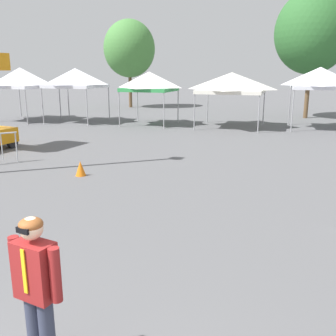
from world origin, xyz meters
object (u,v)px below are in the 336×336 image
(canopy_tent_left_of_center, at_px, (21,78))
(person_foreground, at_px, (37,287))
(tree_behind_tents_center, at_px, (129,49))
(canopy_tent_right_of_center, at_px, (232,83))
(tree_behind_tents_right, at_px, (313,32))
(canopy_tent_behind_center, at_px, (76,78))
(traffic_cone_lot_center, at_px, (81,168))
(canopy_tent_behind_left, at_px, (149,82))
(canopy_tent_far_right, at_px, (320,78))

(canopy_tent_left_of_center, height_order, person_foreground, canopy_tent_left_of_center)
(tree_behind_tents_center, bearing_deg, canopy_tent_left_of_center, -105.36)
(canopy_tent_right_of_center, bearing_deg, tree_behind_tents_right, 55.16)
(canopy_tent_left_of_center, height_order, tree_behind_tents_center, tree_behind_tents_center)
(canopy_tent_behind_center, xyz_separation_m, canopy_tent_right_of_center, (9.41, 0.78, -0.22))
(traffic_cone_lot_center, bearing_deg, canopy_tent_behind_center, 121.47)
(canopy_tent_left_of_center, height_order, canopy_tent_right_of_center, canopy_tent_left_of_center)
(tree_behind_tents_center, distance_m, tree_behind_tents_right, 14.84)
(canopy_tent_behind_left, bearing_deg, canopy_tent_right_of_center, 5.88)
(canopy_tent_behind_center, relative_size, person_foreground, 1.84)
(canopy_tent_left_of_center, relative_size, tree_behind_tents_right, 0.44)
(canopy_tent_behind_left, height_order, traffic_cone_lot_center, canopy_tent_behind_left)
(canopy_tent_behind_left, distance_m, tree_behind_tents_right, 11.35)
(canopy_tent_far_right, distance_m, tree_behind_tents_center, 17.33)
(canopy_tent_left_of_center, height_order, tree_behind_tents_right, tree_behind_tents_right)
(canopy_tent_behind_center, height_order, person_foreground, canopy_tent_behind_center)
(canopy_tent_behind_left, height_order, canopy_tent_right_of_center, canopy_tent_behind_left)
(tree_behind_tents_center, bearing_deg, canopy_tent_behind_center, -85.11)
(tree_behind_tents_center, relative_size, traffic_cone_lot_center, 15.90)
(canopy_tent_left_of_center, xyz_separation_m, traffic_cone_lot_center, (10.53, -10.72, -2.46))
(canopy_tent_behind_left, bearing_deg, canopy_tent_behind_center, -176.39)
(canopy_tent_behind_left, xyz_separation_m, canopy_tent_far_right, (9.30, 1.24, 0.23))
(person_foreground, bearing_deg, canopy_tent_far_right, 80.05)
(canopy_tent_left_of_center, bearing_deg, canopy_tent_far_right, 6.03)
(person_foreground, height_order, tree_behind_tents_center, tree_behind_tents_center)
(canopy_tent_behind_left, bearing_deg, canopy_tent_far_right, 7.62)
(canopy_tent_behind_center, xyz_separation_m, traffic_cone_lot_center, (6.77, -11.05, -2.46))
(canopy_tent_behind_center, height_order, canopy_tent_far_right, canopy_tent_far_right)
(canopy_tent_far_right, relative_size, traffic_cone_lot_center, 7.22)
(canopy_tent_right_of_center, xyz_separation_m, canopy_tent_far_right, (4.58, 0.76, 0.27))
(canopy_tent_left_of_center, xyz_separation_m, tree_behind_tents_center, (2.89, 10.52, 2.23))
(tree_behind_tents_center, bearing_deg, tree_behind_tents_right, -13.45)
(canopy_tent_left_of_center, relative_size, canopy_tent_right_of_center, 1.00)
(traffic_cone_lot_center, bearing_deg, canopy_tent_right_of_center, 77.40)
(canopy_tent_left_of_center, bearing_deg, person_foreground, -51.23)
(canopy_tent_left_of_center, bearing_deg, canopy_tent_behind_left, 4.28)
(canopy_tent_behind_left, relative_size, canopy_tent_far_right, 0.92)
(canopy_tent_left_of_center, bearing_deg, canopy_tent_right_of_center, 4.85)
(canopy_tent_far_right, bearing_deg, tree_behind_tents_right, 94.88)
(canopy_tent_behind_left, xyz_separation_m, tree_behind_tents_right, (8.85, 6.43, 3.01))
(canopy_tent_left_of_center, height_order, canopy_tent_behind_center, canopy_tent_left_of_center)
(tree_behind_tents_right, bearing_deg, canopy_tent_left_of_center, -157.79)
(traffic_cone_lot_center, bearing_deg, tree_behind_tents_right, 69.11)
(canopy_tent_right_of_center, bearing_deg, canopy_tent_behind_center, -175.26)
(canopy_tent_right_of_center, xyz_separation_m, tree_behind_tents_center, (-10.28, 9.40, 2.45))
(canopy_tent_behind_left, xyz_separation_m, traffic_cone_lot_center, (2.07, -11.35, -2.28))
(tree_behind_tents_right, xyz_separation_m, traffic_cone_lot_center, (-6.79, -17.78, -5.29))
(canopy_tent_left_of_center, distance_m, traffic_cone_lot_center, 15.22)
(person_foreground, distance_m, traffic_cone_lot_center, 8.08)
(person_foreground, xyz_separation_m, traffic_cone_lot_center, (-3.78, 7.09, -0.80))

